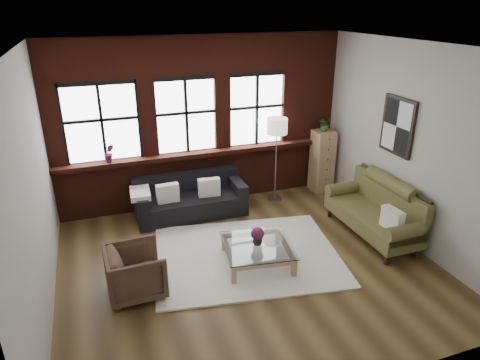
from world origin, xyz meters
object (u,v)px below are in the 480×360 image
object	(u,v)px
coffee_table	(257,254)
dark_sofa	(190,197)
vase	(257,240)
drawer_chest	(322,161)
vintage_settee	(373,208)
floor_lamp	(276,157)
armchair	(136,272)

from	to	relation	value
coffee_table	dark_sofa	bearing A→B (deg)	106.36
vase	drawer_chest	size ratio (longest dim) A/B	0.12
vase	drawer_chest	bearing A→B (deg)	42.90
dark_sofa	vintage_settee	size ratio (longest dim) A/B	1.05
vintage_settee	floor_lamp	world-z (taller)	floor_lamp
vintage_settee	coffee_table	size ratio (longest dim) A/B	1.89
armchair	vase	size ratio (longest dim) A/B	5.03
dark_sofa	floor_lamp	size ratio (longest dim) A/B	1.10
armchair	floor_lamp	world-z (taller)	floor_lamp
dark_sofa	vintage_settee	xyz separation A→B (m)	(2.71, -1.78, 0.15)
vintage_settee	coffee_table	distance (m)	2.18
armchair	floor_lamp	xyz separation A→B (m)	(3.01, 2.14, 0.57)
dark_sofa	coffee_table	size ratio (longest dim) A/B	1.99
armchair	floor_lamp	size ratio (longest dim) A/B	0.42
coffee_table	vase	xyz separation A→B (m)	(0.00, 0.00, 0.24)
drawer_chest	floor_lamp	xyz separation A→B (m)	(-1.10, -0.10, 0.27)
dark_sofa	vase	size ratio (longest dim) A/B	13.30
vintage_settee	drawer_chest	world-z (taller)	drawer_chest
dark_sofa	drawer_chest	world-z (taller)	drawer_chest
vintage_settee	drawer_chest	bearing A→B (deg)	85.69
armchair	drawer_chest	distance (m)	4.70
dark_sofa	drawer_chest	size ratio (longest dim) A/B	1.55
vintage_settee	coffee_table	world-z (taller)	vintage_settee
drawer_chest	coffee_table	bearing A→B (deg)	-137.10
dark_sofa	drawer_chest	xyz separation A→B (m)	(2.86, 0.20, 0.28)
vintage_settee	armchair	world-z (taller)	vintage_settee
armchair	coffee_table	distance (m)	1.83
vintage_settee	drawer_chest	xyz separation A→B (m)	(0.15, 1.98, 0.14)
drawer_chest	floor_lamp	bearing A→B (deg)	-174.62
dark_sofa	floor_lamp	world-z (taller)	floor_lamp
vintage_settee	armchair	size ratio (longest dim) A/B	2.51
dark_sofa	vase	bearing A→B (deg)	-73.64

